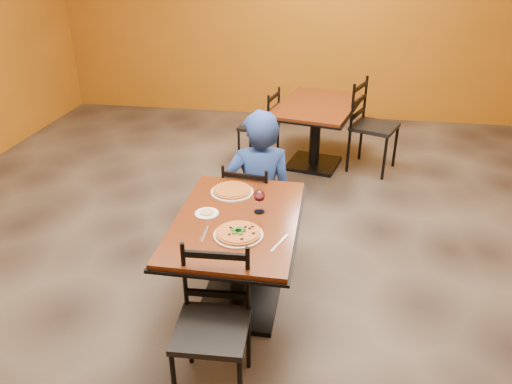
% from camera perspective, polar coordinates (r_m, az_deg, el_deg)
% --- Properties ---
extents(floor, '(7.00, 8.00, 0.01)m').
position_cam_1_polar(floor, '(4.05, -0.64, -8.70)').
color(floor, black).
rests_on(floor, ground).
extents(wall_back, '(7.00, 0.01, 3.00)m').
position_cam_1_polar(wall_back, '(7.31, 5.07, 20.22)').
color(wall_back, '#B86514').
rests_on(wall_back, ground).
extents(table_main, '(0.83, 1.23, 0.75)m').
position_cam_1_polar(table_main, '(3.33, -2.18, -5.92)').
color(table_main, '#5C230E').
rests_on(table_main, floor).
extents(table_second, '(1.09, 1.40, 0.75)m').
position_cam_1_polar(table_second, '(5.67, 7.00, 8.30)').
color(table_second, '#5C230E').
rests_on(table_second, floor).
extents(chair_main_near, '(0.42, 0.42, 0.89)m').
position_cam_1_polar(chair_main_near, '(2.84, -5.21, -15.78)').
color(chair_main_near, black).
rests_on(chair_main_near, floor).
extents(chair_main_far, '(0.43, 0.43, 0.85)m').
position_cam_1_polar(chair_main_far, '(4.04, -0.57, -1.75)').
color(chair_main_far, black).
rests_on(chair_main_far, floor).
extents(chair_second_left, '(0.47, 0.47, 0.88)m').
position_cam_1_polar(chair_second_left, '(5.77, 0.32, 7.62)').
color(chair_second_left, black).
rests_on(chair_second_left, floor).
extents(chair_second_right, '(0.60, 0.60, 1.02)m').
position_cam_1_polar(chair_second_right, '(5.70, 13.65, 7.34)').
color(chair_second_right, black).
rests_on(chair_second_right, floor).
extents(diner, '(0.67, 0.52, 1.19)m').
position_cam_1_polar(diner, '(4.13, 0.37, 1.69)').
color(diner, navy).
rests_on(diner, floor).
extents(plate_main, '(0.31, 0.31, 0.01)m').
position_cam_1_polar(plate_main, '(3.05, -2.07, -5.02)').
color(plate_main, white).
rests_on(plate_main, table_main).
extents(pizza_main, '(0.28, 0.28, 0.02)m').
position_cam_1_polar(pizza_main, '(3.04, -2.07, -4.76)').
color(pizza_main, maroon).
rests_on(pizza_main, plate_main).
extents(plate_far, '(0.31, 0.31, 0.01)m').
position_cam_1_polar(plate_far, '(3.56, -2.80, 0.01)').
color(plate_far, white).
rests_on(plate_far, table_main).
extents(pizza_far, '(0.28, 0.28, 0.02)m').
position_cam_1_polar(pizza_far, '(3.55, -2.81, 0.24)').
color(pizza_far, '#B67323').
rests_on(pizza_far, plate_far).
extents(side_plate, '(0.16, 0.16, 0.01)m').
position_cam_1_polar(side_plate, '(3.29, -5.76, -2.51)').
color(side_plate, white).
rests_on(side_plate, table_main).
extents(dip, '(0.09, 0.09, 0.01)m').
position_cam_1_polar(dip, '(3.29, -5.77, -2.37)').
color(dip, tan).
rests_on(dip, side_plate).
extents(wine_glass, '(0.08, 0.08, 0.18)m').
position_cam_1_polar(wine_glass, '(3.26, 0.39, -0.98)').
color(wine_glass, white).
rests_on(wine_glass, table_main).
extents(fork, '(0.03, 0.19, 0.00)m').
position_cam_1_polar(fork, '(3.08, -6.08, -4.82)').
color(fork, silver).
rests_on(fork, table_main).
extents(knife, '(0.09, 0.20, 0.00)m').
position_cam_1_polar(knife, '(2.98, 2.72, -5.95)').
color(knife, silver).
rests_on(knife, table_main).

